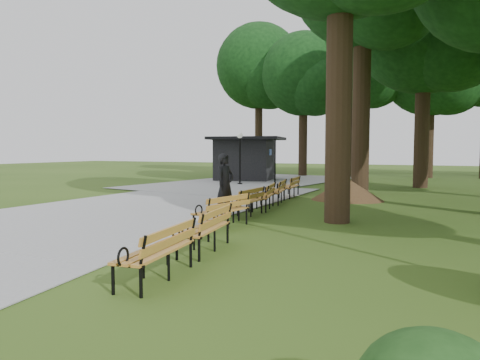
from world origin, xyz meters
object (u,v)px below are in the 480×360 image
at_px(kiosk, 244,159).
at_px(bench_4, 263,196).
at_px(bench_3, 244,202).
at_px(bench_6, 289,187).
at_px(bench_5, 276,191).
at_px(bench_0, 156,252).
at_px(bench_2, 221,211).
at_px(lamp_post, 240,147).
at_px(person, 225,184).
at_px(bench_1, 204,229).
at_px(dirt_mound, 347,189).
at_px(lawn_tree_4, 425,21).

bearing_deg(kiosk, bench_4, -73.84).
bearing_deg(bench_3, bench_6, -173.91).
xyz_separation_m(bench_5, bench_6, (-0.15, 2.13, 0.00)).
xyz_separation_m(bench_3, bench_6, (-0.42, 5.70, 0.00)).
bearing_deg(bench_0, bench_2, -172.59).
height_order(lamp_post, bench_6, lamp_post).
bearing_deg(person, kiosk, 34.27).
relative_size(bench_1, bench_3, 1.00).
relative_size(lamp_post, bench_1, 1.56).
height_order(kiosk, lamp_post, lamp_post).
xyz_separation_m(bench_0, bench_4, (-1.39, 8.22, 0.00)).
height_order(dirt_mound, bench_5, bench_5).
height_order(dirt_mound, bench_1, bench_1).
relative_size(kiosk, bench_3, 2.37).
distance_m(bench_2, bench_4, 3.81).
height_order(lamp_post, dirt_mound, lamp_post).
bearing_deg(bench_6, bench_1, 3.62).
bearing_deg(bench_4, bench_5, 174.39).
xyz_separation_m(dirt_mound, bench_1, (-0.98, -9.98, 0.00)).
relative_size(bench_0, lawn_tree_4, 0.15).
distance_m(bench_0, bench_2, 4.56).
height_order(bench_1, bench_2, same).
height_order(bench_3, bench_4, same).
relative_size(bench_4, bench_6, 1.00).
bearing_deg(bench_4, dirt_mound, 138.86).
bearing_deg(bench_2, lawn_tree_4, 175.66).
height_order(bench_3, lawn_tree_4, lawn_tree_4).
height_order(bench_0, bench_5, same).
height_order(kiosk, bench_2, kiosk).
distance_m(kiosk, lawn_tree_4, 12.97).
bearing_deg(bench_5, bench_3, -6.57).
relative_size(bench_3, lawn_tree_4, 0.15).
relative_size(lamp_post, lawn_tree_4, 0.24).
height_order(person, bench_5, person).
distance_m(lamp_post, bench_6, 6.95).
relative_size(kiosk, lawn_tree_4, 0.36).
distance_m(person, bench_6, 5.70).
height_order(kiosk, bench_0, kiosk).
distance_m(bench_1, bench_4, 6.31).
xyz_separation_m(person, dirt_mound, (2.70, 5.51, -0.51)).
bearing_deg(lamp_post, bench_4, -61.35).
bearing_deg(person, bench_2, -143.54).
relative_size(bench_1, bench_6, 1.00).
bearing_deg(person, bench_3, -78.97).
bearing_deg(dirt_mound, lawn_tree_4, 71.84).
bearing_deg(bench_5, lamp_post, -157.50).
relative_size(bench_2, lawn_tree_4, 0.15).
bearing_deg(bench_1, person, -166.53).
xyz_separation_m(bench_2, bench_4, (-0.31, 3.80, 0.00)).
relative_size(person, bench_2, 1.00).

